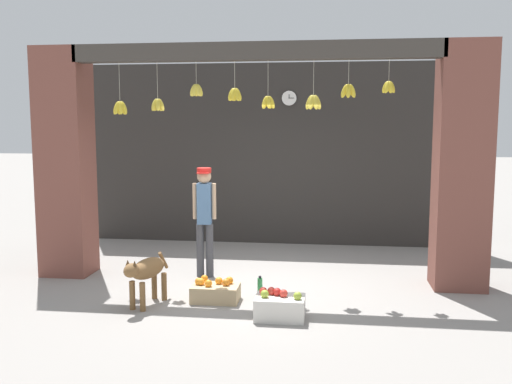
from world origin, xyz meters
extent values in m
plane|color=gray|center=(0.00, 0.00, 0.00)|extent=(60.00, 60.00, 0.00)
cube|color=#2D2B28|center=(0.00, 2.86, 1.67)|extent=(6.93, 0.12, 3.33)
cube|color=brown|center=(-2.82, 0.30, 1.67)|extent=(0.70, 0.60, 3.33)
cube|color=brown|center=(2.82, 0.30, 1.67)|extent=(0.70, 0.60, 3.33)
cube|color=#3D3833|center=(0.00, 0.12, 3.21)|extent=(5.03, 0.24, 0.24)
cylinder|color=#B2AD99|center=(-1.89, 0.12, 2.82)|extent=(0.01, 0.01, 0.54)
ellipsoid|color=yellow|center=(-1.83, 0.12, 2.46)|extent=(0.14, 0.07, 0.21)
ellipsoid|color=yellow|center=(-1.86, 0.16, 2.46)|extent=(0.11, 0.13, 0.22)
ellipsoid|color=yellow|center=(-1.91, 0.16, 2.46)|extent=(0.11, 0.13, 0.22)
ellipsoid|color=yellow|center=(-1.94, 0.12, 2.46)|extent=(0.14, 0.07, 0.21)
ellipsoid|color=yellow|center=(-1.91, 0.07, 2.46)|extent=(0.11, 0.13, 0.22)
ellipsoid|color=yellow|center=(-1.86, 0.07, 2.46)|extent=(0.11, 0.13, 0.22)
cylinder|color=#B2AD99|center=(-1.35, 0.15, 2.84)|extent=(0.01, 0.01, 0.50)
ellipsoid|color=gold|center=(-1.30, 0.15, 2.51)|extent=(0.13, 0.07, 0.19)
ellipsoid|color=gold|center=(-1.33, 0.19, 2.51)|extent=(0.09, 0.12, 0.20)
ellipsoid|color=gold|center=(-1.39, 0.18, 2.51)|extent=(0.12, 0.10, 0.20)
ellipsoid|color=gold|center=(-1.39, 0.12, 2.51)|extent=(0.12, 0.10, 0.20)
ellipsoid|color=gold|center=(-1.33, 0.10, 2.51)|extent=(0.09, 0.12, 0.20)
cylinder|color=#B2AD99|center=(-0.78, 0.10, 2.94)|extent=(0.01, 0.01, 0.31)
ellipsoid|color=yellow|center=(-0.74, 0.10, 2.70)|extent=(0.12, 0.07, 0.19)
ellipsoid|color=yellow|center=(-0.75, 0.13, 2.70)|extent=(0.10, 0.11, 0.20)
ellipsoid|color=yellow|center=(-0.79, 0.14, 2.70)|extent=(0.08, 0.12, 0.19)
ellipsoid|color=yellow|center=(-0.82, 0.12, 2.70)|extent=(0.12, 0.09, 0.19)
ellipsoid|color=yellow|center=(-0.82, 0.08, 2.70)|extent=(0.12, 0.09, 0.19)
ellipsoid|color=yellow|center=(-0.79, 0.05, 2.70)|extent=(0.08, 0.12, 0.19)
ellipsoid|color=yellow|center=(-0.75, 0.06, 2.70)|extent=(0.10, 0.11, 0.20)
cylinder|color=#B2AD99|center=(-0.26, 0.14, 2.91)|extent=(0.01, 0.01, 0.36)
ellipsoid|color=yellow|center=(-0.21, 0.14, 2.64)|extent=(0.13, 0.07, 0.20)
ellipsoid|color=yellow|center=(-0.23, 0.18, 2.64)|extent=(0.11, 0.12, 0.21)
ellipsoid|color=yellow|center=(-0.27, 0.19, 2.64)|extent=(0.08, 0.13, 0.20)
ellipsoid|color=yellow|center=(-0.30, 0.16, 2.64)|extent=(0.13, 0.10, 0.20)
ellipsoid|color=yellow|center=(-0.30, 0.12, 2.64)|extent=(0.13, 0.10, 0.20)
ellipsoid|color=yellow|center=(-0.27, 0.09, 2.64)|extent=(0.08, 0.13, 0.20)
ellipsoid|color=yellow|center=(-0.23, 0.10, 2.64)|extent=(0.11, 0.12, 0.21)
cylinder|color=#B2AD99|center=(0.21, 0.08, 2.85)|extent=(0.01, 0.01, 0.48)
ellipsoid|color=yellow|center=(0.25, 0.08, 2.53)|extent=(0.13, 0.07, 0.19)
ellipsoid|color=yellow|center=(0.22, 0.13, 2.53)|extent=(0.09, 0.12, 0.20)
ellipsoid|color=yellow|center=(0.17, 0.11, 2.53)|extent=(0.12, 0.10, 0.20)
ellipsoid|color=yellow|center=(0.17, 0.05, 2.53)|extent=(0.12, 0.10, 0.20)
ellipsoid|color=yellow|center=(0.22, 0.04, 2.53)|extent=(0.09, 0.12, 0.20)
cylinder|color=#B2AD99|center=(0.82, 0.12, 2.86)|extent=(0.01, 0.01, 0.46)
ellipsoid|color=gold|center=(0.87, 0.12, 2.53)|extent=(0.14, 0.08, 0.22)
ellipsoid|color=gold|center=(0.84, 0.17, 2.53)|extent=(0.11, 0.13, 0.23)
ellipsoid|color=gold|center=(0.79, 0.17, 2.53)|extent=(0.11, 0.13, 0.23)
ellipsoid|color=gold|center=(0.76, 0.12, 2.53)|extent=(0.14, 0.08, 0.22)
ellipsoid|color=gold|center=(0.79, 0.08, 2.53)|extent=(0.11, 0.13, 0.23)
ellipsoid|color=gold|center=(0.84, 0.08, 2.53)|extent=(0.11, 0.13, 0.23)
cylinder|color=#B2AD99|center=(1.28, 0.14, 2.93)|extent=(0.01, 0.01, 0.32)
ellipsoid|color=yellow|center=(1.33, 0.14, 2.68)|extent=(0.13, 0.07, 0.20)
ellipsoid|color=yellow|center=(1.28, 0.19, 2.68)|extent=(0.07, 0.13, 0.20)
ellipsoid|color=yellow|center=(1.23, 0.14, 2.68)|extent=(0.13, 0.07, 0.20)
ellipsoid|color=yellow|center=(1.28, 0.09, 2.68)|extent=(0.07, 0.13, 0.20)
cylinder|color=#B2AD99|center=(1.81, 0.17, 2.95)|extent=(0.01, 0.01, 0.29)
ellipsoid|color=yellow|center=(1.85, 0.17, 2.73)|extent=(0.12, 0.06, 0.18)
ellipsoid|color=yellow|center=(1.83, 0.21, 2.73)|extent=(0.09, 0.11, 0.18)
ellipsoid|color=yellow|center=(1.78, 0.21, 2.73)|extent=(0.09, 0.11, 0.18)
ellipsoid|color=yellow|center=(1.76, 0.17, 2.73)|extent=(0.12, 0.06, 0.18)
ellipsoid|color=yellow|center=(1.78, 0.13, 2.73)|extent=(0.09, 0.11, 0.18)
ellipsoid|color=yellow|center=(1.83, 0.13, 2.73)|extent=(0.09, 0.11, 0.18)
ellipsoid|color=brown|center=(-1.17, -0.98, 0.47)|extent=(0.41, 0.67, 0.25)
cylinder|color=brown|center=(-1.17, -1.23, 0.18)|extent=(0.07, 0.07, 0.35)
cylinder|color=brown|center=(-1.31, -1.18, 0.18)|extent=(0.07, 0.07, 0.35)
cylinder|color=brown|center=(-1.03, -0.77, 0.18)|extent=(0.07, 0.07, 0.35)
cylinder|color=brown|center=(-1.18, -0.73, 0.18)|extent=(0.07, 0.07, 0.35)
ellipsoid|color=brown|center=(-1.27, -1.31, 0.52)|extent=(0.22, 0.26, 0.17)
cone|color=brown|center=(-1.22, -1.32, 0.61)|extent=(0.06, 0.06, 0.07)
cone|color=brown|center=(-1.32, -1.29, 0.61)|extent=(0.06, 0.06, 0.07)
cylinder|color=brown|center=(-1.07, -0.65, 0.49)|extent=(0.10, 0.20, 0.25)
cylinder|color=#424247|center=(-0.68, 0.38, 0.40)|extent=(0.11, 0.11, 0.79)
cylinder|color=#424247|center=(-0.82, 0.37, 0.40)|extent=(0.11, 0.11, 0.79)
cube|color=#4C7099|center=(-0.75, 0.38, 1.09)|extent=(0.21, 0.19, 0.59)
cylinder|color=tan|center=(-0.61, 0.39, 1.12)|extent=(0.06, 0.06, 0.52)
cylinder|color=tan|center=(-0.89, 0.37, 1.12)|extent=(0.06, 0.06, 0.52)
sphere|color=tan|center=(-0.75, 0.38, 1.49)|extent=(0.20, 0.20, 0.20)
cylinder|color=red|center=(-0.75, 0.38, 1.57)|extent=(0.21, 0.21, 0.07)
cube|color=red|center=(-0.74, 0.28, 1.54)|extent=(0.18, 0.13, 0.01)
cube|color=tan|center=(-0.37, -0.74, 0.10)|extent=(0.60, 0.38, 0.21)
sphere|color=orange|center=(-0.45, -0.81, 0.25)|extent=(0.10, 0.10, 0.10)
sphere|color=orange|center=(-0.56, -0.75, 0.25)|extent=(0.10, 0.10, 0.10)
sphere|color=orange|center=(-0.54, -0.60, 0.25)|extent=(0.10, 0.10, 0.10)
sphere|color=orange|center=(-0.21, -0.64, 0.25)|extent=(0.10, 0.10, 0.10)
sphere|color=orange|center=(-0.23, -0.74, 0.25)|extent=(0.10, 0.10, 0.10)
sphere|color=orange|center=(-0.34, -0.67, 0.25)|extent=(0.10, 0.10, 0.10)
sphere|color=orange|center=(-0.59, -0.74, 0.25)|extent=(0.10, 0.10, 0.10)
cube|color=silver|center=(0.50, -1.28, 0.13)|extent=(0.57, 0.40, 0.26)
sphere|color=red|center=(0.54, -1.27, 0.30)|extent=(0.10, 0.10, 0.10)
sphere|color=red|center=(0.46, -1.22, 0.30)|extent=(0.10, 0.10, 0.10)
sphere|color=#99B238|center=(0.33, -1.32, 0.30)|extent=(0.10, 0.10, 0.10)
sphere|color=red|center=(0.30, -1.21, 0.30)|extent=(0.10, 0.10, 0.10)
sphere|color=#99B238|center=(0.71, -1.35, 0.30)|extent=(0.10, 0.10, 0.10)
sphere|color=red|center=(0.39, -1.20, 0.30)|extent=(0.10, 0.10, 0.10)
cylinder|color=#38934C|center=(0.17, -0.52, 0.13)|extent=(0.07, 0.07, 0.26)
cylinder|color=black|center=(0.17, -0.52, 0.27)|extent=(0.04, 0.04, 0.03)
cylinder|color=black|center=(0.30, 2.79, 2.69)|extent=(0.28, 0.01, 0.28)
cylinder|color=white|center=(0.30, 2.78, 2.69)|extent=(0.27, 0.02, 0.27)
cube|color=black|center=(0.30, 2.77, 2.72)|extent=(0.01, 0.01, 0.07)
cube|color=black|center=(0.34, 2.77, 2.69)|extent=(0.10, 0.01, 0.01)
camera|label=1|loc=(1.05, -7.65, 2.28)|focal=40.00mm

